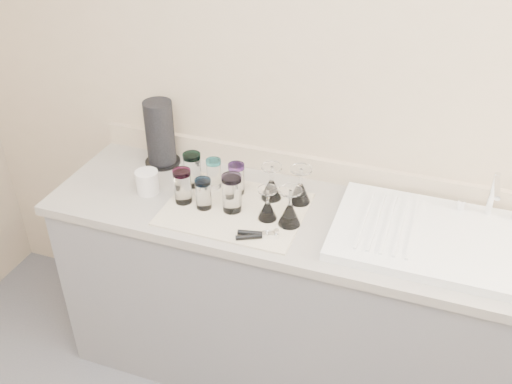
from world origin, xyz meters
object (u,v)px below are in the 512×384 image
at_px(tumbler_cyan, 214,173).
at_px(tumbler_lavender, 232,193).
at_px(goblet_back_left, 271,187).
at_px(tumbler_magenta, 183,186).
at_px(goblet_front_right, 290,212).
at_px(tumbler_purple, 236,179).
at_px(sink_unit, 446,239).
at_px(tumbler_blue, 203,194).
at_px(goblet_back_right, 300,191).
at_px(can_opener, 258,235).
at_px(goblet_front_left, 267,208).
at_px(tumbler_teal, 193,169).
at_px(paper_towel_roll, 160,134).
at_px(white_mug, 147,182).

distance_m(tumbler_cyan, tumbler_lavender, 0.20).
height_order(tumbler_cyan, goblet_back_left, goblet_back_left).
relative_size(tumbler_magenta, goblet_front_right, 0.93).
bearing_deg(tumbler_cyan, tumbler_purple, -8.41).
bearing_deg(sink_unit, tumbler_blue, -174.18).
bearing_deg(tumbler_cyan, sink_unit, -3.90).
height_order(goblet_back_right, can_opener, goblet_back_right).
height_order(sink_unit, goblet_front_left, sink_unit).
bearing_deg(tumbler_teal, tumbler_cyan, 12.76).
distance_m(tumbler_teal, can_opener, 0.46).
bearing_deg(tumbler_magenta, tumbler_teal, 96.98).
bearing_deg(sink_unit, tumbler_magenta, -175.36).
bearing_deg(goblet_front_right, tumbler_magenta, 179.41).
bearing_deg(goblet_back_left, paper_towel_roll, 168.10).
xyz_separation_m(tumbler_blue, goblet_front_right, (0.35, 0.01, -0.01)).
height_order(tumbler_teal, white_mug, tumbler_teal).
bearing_deg(tumbler_blue, tumbler_magenta, 173.10).
height_order(tumbler_lavender, can_opener, tumbler_lavender).
xyz_separation_m(tumbler_lavender, goblet_back_left, (0.12, 0.14, -0.03)).
relative_size(tumbler_purple, goblet_front_left, 1.00).
bearing_deg(tumbler_lavender, goblet_front_right, -3.30).
bearing_deg(can_opener, tumbler_purple, 125.55).
distance_m(tumbler_cyan, goblet_front_left, 0.32).
bearing_deg(white_mug, tumbler_blue, -7.84).
bearing_deg(goblet_back_right, goblet_front_left, -119.40).
bearing_deg(tumbler_cyan, goblet_back_right, 1.34).
relative_size(tumbler_purple, tumbler_blue, 1.05).
bearing_deg(tumbler_purple, tumbler_magenta, -143.77).
relative_size(sink_unit, paper_towel_roll, 2.74).
distance_m(goblet_back_right, goblet_front_left, 0.18).
xyz_separation_m(tumbler_purple, goblet_back_right, (0.26, 0.02, -0.02)).
relative_size(goblet_back_left, goblet_back_right, 0.96).
bearing_deg(tumbler_lavender, white_mug, 177.49).
bearing_deg(white_mug, tumbler_cyan, 25.78).
relative_size(tumbler_cyan, tumbler_lavender, 0.81).
bearing_deg(tumbler_purple, can_opener, -54.45).
distance_m(goblet_front_right, can_opener, 0.15).
relative_size(sink_unit, tumbler_blue, 6.36).
bearing_deg(tumbler_lavender, tumbler_blue, -169.55).
bearing_deg(goblet_front_left, tumbler_lavender, 177.67).
xyz_separation_m(sink_unit, can_opener, (-0.66, -0.21, -0.00)).
bearing_deg(goblet_back_left, tumbler_cyan, 179.32).
distance_m(tumbler_magenta, goblet_back_right, 0.47).
xyz_separation_m(goblet_front_left, can_opener, (0.01, -0.13, -0.04)).
bearing_deg(tumbler_magenta, can_opener, -18.88).
bearing_deg(tumbler_cyan, can_opener, -43.10).
xyz_separation_m(tumbler_magenta, can_opener, (0.36, -0.12, -0.06)).
distance_m(goblet_back_right, white_mug, 0.64).
height_order(sink_unit, goblet_back_right, sink_unit).
distance_m(sink_unit, paper_towel_roll, 1.27).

